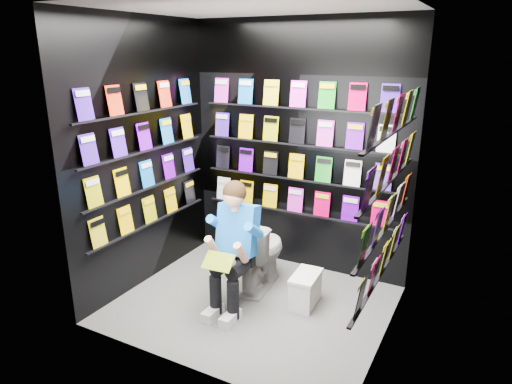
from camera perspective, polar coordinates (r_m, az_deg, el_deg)
The scene contains 14 objects.
floor at distance 4.40m, azimuth -0.47°, elevation -13.88°, with size 2.40×2.40×0.00m, color slate.
ceiling at distance 3.77m, azimuth -0.58°, elevation 22.22°, with size 2.40×2.40×0.00m, color white.
wall_back at distance 4.76m, azimuth 5.26°, elevation 5.41°, with size 2.40×0.04×2.60m, color black.
wall_front at distance 3.08m, azimuth -9.44°, elevation -1.43°, with size 2.40×0.04×2.60m, color black.
wall_left at distance 4.57m, azimuth -13.92°, elevation 4.45°, with size 0.04×2.00×2.60m, color black.
wall_right at distance 3.50m, azimuth 17.04°, elevation 0.30°, with size 0.04×2.00×2.60m, color black.
comics_back at distance 4.74m, azimuth 5.11°, elevation 5.41°, with size 2.10×0.06×1.37m, color #D0004C, non-canonical shape.
comics_left at distance 4.54m, azimuth -13.64°, elevation 4.48°, with size 0.06×1.70×1.37m, color #D0004C, non-canonical shape.
comics_right at distance 3.50m, azimuth 16.56°, elevation 0.44°, with size 0.06×1.70×1.37m, color #D0004C, non-canonical shape.
toilet at distance 4.55m, azimuth 0.33°, elevation -7.52°, with size 0.42×0.75×0.73m, color white.
longbox at distance 4.36m, azimuth 6.19°, elevation -12.16°, with size 0.20×0.37×0.28m, color white.
longbox_lid at distance 4.29m, azimuth 6.26°, elevation -10.37°, with size 0.22×0.39×0.03m, color white.
reader at distance 4.09m, azimuth -2.14°, elevation -4.81°, with size 0.47×0.69×1.26m, color blue, non-canonical shape.
held_comic at distance 3.89m, azimuth -4.73°, elevation -8.65°, with size 0.26×0.01×0.18m, color green.
Camera 1 is at (1.80, -3.30, 2.28)m, focal length 32.00 mm.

